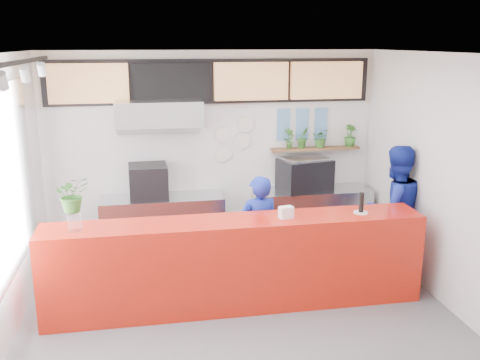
# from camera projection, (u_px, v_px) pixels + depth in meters

# --- Properties ---
(floor) EXTENTS (5.00, 5.00, 0.00)m
(floor) POSITION_uv_depth(u_px,v_px,m) (242.00, 322.00, 6.14)
(floor) COLOR slate
(floor) RESTS_ON ground
(ceiling) EXTENTS (5.00, 5.00, 0.00)m
(ceiling) POSITION_uv_depth(u_px,v_px,m) (243.00, 54.00, 5.38)
(ceiling) COLOR silver
(wall_back) EXTENTS (5.00, 0.00, 5.00)m
(wall_back) POSITION_uv_depth(u_px,v_px,m) (213.00, 151.00, 8.14)
(wall_back) COLOR white
(wall_back) RESTS_ON ground
(wall_right) EXTENTS (0.00, 5.00, 5.00)m
(wall_right) POSITION_uv_depth(u_px,v_px,m) (454.00, 186.00, 6.19)
(wall_right) COLOR white
(wall_right) RESTS_ON ground
(service_counter) EXTENTS (4.50, 0.60, 1.10)m
(service_counter) POSITION_uv_depth(u_px,v_px,m) (236.00, 263.00, 6.38)
(service_counter) COLOR red
(service_counter) RESTS_ON ground
(cream_band) EXTENTS (5.00, 0.02, 0.80)m
(cream_band) POSITION_uv_depth(u_px,v_px,m) (212.00, 78.00, 7.85)
(cream_band) COLOR beige
(cream_band) RESTS_ON wall_back
(prep_bench) EXTENTS (1.80, 0.60, 0.90)m
(prep_bench) POSITION_uv_depth(u_px,v_px,m) (163.00, 226.00, 7.98)
(prep_bench) COLOR #B2B5BA
(prep_bench) RESTS_ON ground
(panini_oven) EXTENTS (0.56, 0.56, 0.49)m
(panini_oven) POSITION_uv_depth(u_px,v_px,m) (148.00, 181.00, 7.77)
(panini_oven) COLOR black
(panini_oven) RESTS_ON prep_bench
(extraction_hood) EXTENTS (1.20, 0.70, 0.35)m
(extraction_hood) POSITION_uv_depth(u_px,v_px,m) (159.00, 113.00, 7.50)
(extraction_hood) COLOR #B2B5BA
(extraction_hood) RESTS_ON ceiling
(hood_lip) EXTENTS (1.20, 0.69, 0.31)m
(hood_lip) POSITION_uv_depth(u_px,v_px,m) (159.00, 127.00, 7.55)
(hood_lip) COLOR #B2B5BA
(hood_lip) RESTS_ON ceiling
(right_bench) EXTENTS (1.80, 0.60, 0.90)m
(right_bench) POSITION_uv_depth(u_px,v_px,m) (311.00, 217.00, 8.38)
(right_bench) COLOR #B2B5BA
(right_bench) RESTS_ON ground
(espresso_machine) EXTENTS (0.84, 0.68, 0.48)m
(espresso_machine) POSITION_uv_depth(u_px,v_px,m) (305.00, 175.00, 8.18)
(espresso_machine) COLOR black
(espresso_machine) RESTS_ON right_bench
(espresso_tray) EXTENTS (0.77, 0.64, 0.06)m
(espresso_tray) POSITION_uv_depth(u_px,v_px,m) (305.00, 159.00, 8.12)
(espresso_tray) COLOR #B7BABF
(espresso_tray) RESTS_ON espresso_machine
(herb_shelf) EXTENTS (1.40, 0.18, 0.04)m
(herb_shelf) POSITION_uv_depth(u_px,v_px,m) (315.00, 149.00, 8.32)
(herb_shelf) COLOR brown
(herb_shelf) RESTS_ON wall_back
(menu_board_far_left) EXTENTS (1.10, 0.10, 0.55)m
(menu_board_far_left) POSITION_uv_depth(u_px,v_px,m) (89.00, 83.00, 7.46)
(menu_board_far_left) COLOR tan
(menu_board_far_left) RESTS_ON wall_back
(menu_board_mid_left) EXTENTS (1.10, 0.10, 0.55)m
(menu_board_mid_left) POSITION_uv_depth(u_px,v_px,m) (172.00, 82.00, 7.66)
(menu_board_mid_left) COLOR black
(menu_board_mid_left) RESTS_ON wall_back
(menu_board_mid_right) EXTENTS (1.10, 0.10, 0.55)m
(menu_board_mid_right) POSITION_uv_depth(u_px,v_px,m) (251.00, 81.00, 7.86)
(menu_board_mid_right) COLOR tan
(menu_board_mid_right) RESTS_ON wall_back
(menu_board_far_right) EXTENTS (1.10, 0.10, 0.55)m
(menu_board_far_right) POSITION_uv_depth(u_px,v_px,m) (326.00, 80.00, 8.06)
(menu_board_far_right) COLOR tan
(menu_board_far_right) RESTS_ON wall_back
(soffit) EXTENTS (4.80, 0.04, 0.65)m
(soffit) POSITION_uv_depth(u_px,v_px,m) (212.00, 81.00, 7.84)
(soffit) COLOR black
(soffit) RESTS_ON wall_back
(window_pane) EXTENTS (0.04, 2.20, 1.90)m
(window_pane) POSITION_uv_depth(u_px,v_px,m) (5.00, 182.00, 5.57)
(window_pane) COLOR silver
(window_pane) RESTS_ON wall_left
(window_frame) EXTENTS (0.03, 2.30, 2.00)m
(window_frame) POSITION_uv_depth(u_px,v_px,m) (7.00, 182.00, 5.57)
(window_frame) COLOR #B2B5BA
(window_frame) RESTS_ON wall_left
(track_rail) EXTENTS (0.05, 2.40, 0.04)m
(track_rail) POSITION_uv_depth(u_px,v_px,m) (24.00, 61.00, 5.03)
(track_rail) COLOR black
(track_rail) RESTS_ON ceiling
(dec_plate_a) EXTENTS (0.24, 0.03, 0.24)m
(dec_plate_a) POSITION_uv_depth(u_px,v_px,m) (223.00, 135.00, 8.07)
(dec_plate_a) COLOR silver
(dec_plate_a) RESTS_ON wall_back
(dec_plate_b) EXTENTS (0.24, 0.03, 0.24)m
(dec_plate_b) POSITION_uv_depth(u_px,v_px,m) (242.00, 141.00, 8.15)
(dec_plate_b) COLOR silver
(dec_plate_b) RESTS_ON wall_back
(dec_plate_c) EXTENTS (0.24, 0.03, 0.24)m
(dec_plate_c) POSITION_uv_depth(u_px,v_px,m) (223.00, 154.00, 8.15)
(dec_plate_c) COLOR silver
(dec_plate_c) RESTS_ON wall_back
(dec_plate_d) EXTENTS (0.24, 0.03, 0.24)m
(dec_plate_d) POSITION_uv_depth(u_px,v_px,m) (245.00, 124.00, 8.10)
(dec_plate_d) COLOR silver
(dec_plate_d) RESTS_ON wall_back
(photo_frame_a) EXTENTS (0.20, 0.02, 0.25)m
(photo_frame_a) POSITION_uv_depth(u_px,v_px,m) (284.00, 117.00, 8.18)
(photo_frame_a) COLOR #598CBF
(photo_frame_a) RESTS_ON wall_back
(photo_frame_b) EXTENTS (0.20, 0.02, 0.25)m
(photo_frame_b) POSITION_uv_depth(u_px,v_px,m) (302.00, 116.00, 8.23)
(photo_frame_b) COLOR #598CBF
(photo_frame_b) RESTS_ON wall_back
(photo_frame_c) EXTENTS (0.20, 0.02, 0.25)m
(photo_frame_c) POSITION_uv_depth(u_px,v_px,m) (321.00, 116.00, 8.29)
(photo_frame_c) COLOR #598CBF
(photo_frame_c) RESTS_ON wall_back
(photo_frame_d) EXTENTS (0.20, 0.02, 0.25)m
(photo_frame_d) POSITION_uv_depth(u_px,v_px,m) (283.00, 133.00, 8.25)
(photo_frame_d) COLOR #598CBF
(photo_frame_d) RESTS_ON wall_back
(photo_frame_e) EXTENTS (0.20, 0.02, 0.25)m
(photo_frame_e) POSITION_uv_depth(u_px,v_px,m) (302.00, 132.00, 8.30)
(photo_frame_e) COLOR #598CBF
(photo_frame_e) RESTS_ON wall_back
(photo_frame_f) EXTENTS (0.20, 0.02, 0.25)m
(photo_frame_f) POSITION_uv_depth(u_px,v_px,m) (320.00, 132.00, 8.35)
(photo_frame_f) COLOR #598CBF
(photo_frame_f) RESTS_ON wall_back
(staff_center) EXTENTS (0.58, 0.42, 1.49)m
(staff_center) POSITION_uv_depth(u_px,v_px,m) (258.00, 232.00, 6.88)
(staff_center) COLOR navy
(staff_center) RESTS_ON ground
(staff_right) EXTENTS (0.94, 0.77, 1.79)m
(staff_right) POSITION_uv_depth(u_px,v_px,m) (394.00, 210.00, 7.25)
(staff_right) COLOR navy
(staff_right) RESTS_ON ground
(herb_a) EXTENTS (0.20, 0.17, 0.32)m
(herb_a) POSITION_uv_depth(u_px,v_px,m) (289.00, 138.00, 8.20)
(herb_a) COLOR #326824
(herb_a) RESTS_ON herb_shelf
(herb_b) EXTENTS (0.22, 0.20, 0.33)m
(herb_b) POSITION_uv_depth(u_px,v_px,m) (303.00, 137.00, 8.24)
(herb_b) COLOR #326824
(herb_b) RESTS_ON herb_shelf
(herb_c) EXTENTS (0.34, 0.32, 0.30)m
(herb_c) POSITION_uv_depth(u_px,v_px,m) (321.00, 138.00, 8.29)
(herb_c) COLOR #326824
(herb_c) RESTS_ON herb_shelf
(herb_d) EXTENTS (0.22, 0.21, 0.34)m
(herb_d) POSITION_uv_depth(u_px,v_px,m) (350.00, 135.00, 8.37)
(herb_d) COLOR #326824
(herb_d) RESTS_ON herb_shelf
(glass_vase) EXTENTS (0.19, 0.19, 0.19)m
(glass_vase) POSITION_uv_depth(u_px,v_px,m) (75.00, 223.00, 5.86)
(glass_vase) COLOR white
(glass_vase) RESTS_ON service_counter
(basil_vase) EXTENTS (0.44, 0.41, 0.40)m
(basil_vase) POSITION_uv_depth(u_px,v_px,m) (72.00, 194.00, 5.78)
(basil_vase) COLOR #326824
(basil_vase) RESTS_ON glass_vase
(napkin_holder) EXTENTS (0.18, 0.14, 0.14)m
(napkin_holder) POSITION_uv_depth(u_px,v_px,m) (286.00, 212.00, 6.28)
(napkin_holder) COLOR white
(napkin_holder) RESTS_ON service_counter
(white_plate) EXTENTS (0.23, 0.23, 0.01)m
(white_plate) POSITION_uv_depth(u_px,v_px,m) (361.00, 212.00, 6.49)
(white_plate) COLOR white
(white_plate) RESTS_ON service_counter
(pepper_mill) EXTENTS (0.07, 0.07, 0.24)m
(pepper_mill) POSITION_uv_depth(u_px,v_px,m) (361.00, 202.00, 6.45)
(pepper_mill) COLOR black
(pepper_mill) RESTS_ON white_plate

